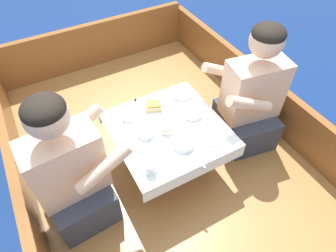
{
  "coord_description": "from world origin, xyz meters",
  "views": [
    {
      "loc": [
        -0.63,
        -1.14,
        2.17
      ],
      "look_at": [
        0.0,
        0.01,
        0.76
      ],
      "focal_mm": 32.0,
      "sensor_mm": 36.0,
      "label": 1
    }
  ],
  "objects": [
    {
      "name": "ground_plane",
      "position": [
        0.0,
        0.0,
        0.0
      ],
      "size": [
        60.0,
        60.0,
        0.0
      ],
      "primitive_type": "plane",
      "color": "navy"
    },
    {
      "name": "boat_deck",
      "position": [
        0.0,
        0.0,
        0.18
      ],
      "size": [
        1.96,
        3.02,
        0.35
      ],
      "primitive_type": "cube",
      "color": "#9E6B38",
      "rests_on": "ground_plane"
    },
    {
      "name": "gunwale_port",
      "position": [
        -0.95,
        0.0,
        0.54
      ],
      "size": [
        0.06,
        3.02,
        0.38
      ],
      "primitive_type": "cube",
      "color": "brown",
      "rests_on": "boat_deck"
    },
    {
      "name": "gunwale_starboard",
      "position": [
        0.95,
        0.0,
        0.54
      ],
      "size": [
        0.06,
        3.02,
        0.38
      ],
      "primitive_type": "cube",
      "color": "brown",
      "rests_on": "boat_deck"
    },
    {
      "name": "bow_coaming",
      "position": [
        0.0,
        1.48,
        0.57
      ],
      "size": [
        1.84,
        0.06,
        0.43
      ],
      "primitive_type": "cube",
      "color": "brown",
      "rests_on": "boat_deck"
    },
    {
      "name": "cockpit_table",
      "position": [
        0.0,
        0.01,
        0.7
      ],
      "size": [
        0.71,
        0.71,
        0.39
      ],
      "color": "#B2B2B7",
      "rests_on": "boat_deck"
    },
    {
      "name": "person_port",
      "position": [
        -0.65,
        -0.03,
        0.74
      ],
      "size": [
        0.54,
        0.47,
        0.96
      ],
      "rotation": [
        0.0,
        0.0,
        0.08
      ],
      "color": "#333847",
      "rests_on": "boat_deck"
    },
    {
      "name": "person_starboard",
      "position": [
        0.65,
        -0.03,
        0.75
      ],
      "size": [
        0.57,
        0.51,
        0.97
      ],
      "rotation": [
        0.0,
        0.0,
        2.98
      ],
      "color": "#333847",
      "rests_on": "boat_deck"
    },
    {
      "name": "plate_sandwich",
      "position": [
        0.0,
        0.21,
        0.75
      ],
      "size": [
        0.19,
        0.19,
        0.01
      ],
      "color": "white",
      "rests_on": "cockpit_table"
    },
    {
      "name": "plate_bread",
      "position": [
        0.21,
        -0.18,
        0.75
      ],
      "size": [
        0.19,
        0.19,
        0.01
      ],
      "color": "white",
      "rests_on": "cockpit_table"
    },
    {
      "name": "sandwich",
      "position": [
        0.0,
        0.21,
        0.77
      ],
      "size": [
        0.14,
        0.12,
        0.05
      ],
      "rotation": [
        0.0,
        0.0,
        -0.39
      ],
      "color": "#E0BC7F",
      "rests_on": "plate_sandwich"
    },
    {
      "name": "bowl_port_near",
      "position": [
        0.01,
        -0.17,
        0.76
      ],
      "size": [
        0.13,
        0.13,
        0.04
      ],
      "color": "white",
      "rests_on": "cockpit_table"
    },
    {
      "name": "bowl_starboard_near",
      "position": [
        0.25,
        0.25,
        0.76
      ],
      "size": [
        0.15,
        0.15,
        0.04
      ],
      "color": "white",
      "rests_on": "cockpit_table"
    },
    {
      "name": "bowl_center_far",
      "position": [
        -0.15,
        0.04,
        0.76
      ],
      "size": [
        0.12,
        0.12,
        0.04
      ],
      "color": "white",
      "rests_on": "cockpit_table"
    },
    {
      "name": "bowl_port_far",
      "position": [
        0.21,
        0.04,
        0.76
      ],
      "size": [
        0.13,
        0.13,
        0.04
      ],
      "color": "white",
      "rests_on": "cockpit_table"
    },
    {
      "name": "coffee_cup_port",
      "position": [
        -0.25,
        -0.24,
        0.78
      ],
      "size": [
        0.09,
        0.06,
        0.07
      ],
      "color": "white",
      "rests_on": "cockpit_table"
    },
    {
      "name": "coffee_cup_starboard",
      "position": [
        -0.19,
        0.22,
        0.78
      ],
      "size": [
        0.1,
        0.07,
        0.07
      ],
      "color": "white",
      "rests_on": "cockpit_table"
    },
    {
      "name": "tin_can",
      "position": [
        -0.03,
        -0.02,
        0.77
      ],
      "size": [
        0.07,
        0.07,
        0.05
      ],
      "color": "silver",
      "rests_on": "cockpit_table"
    },
    {
      "name": "utensil_knife_starboard",
      "position": [
        -0.17,
        -0.13,
        0.74
      ],
      "size": [
        0.06,
        0.17,
        0.0
      ],
      "rotation": [
        0.0,
        0.0,
        1.25
      ],
      "color": "silver",
      "rests_on": "cockpit_table"
    },
    {
      "name": "utensil_knife_port",
      "position": [
        -0.13,
        -0.06,
        0.74
      ],
      "size": [
        0.1,
        0.15,
        0.0
      ],
      "rotation": [
        0.0,
        0.0,
        2.15
      ],
      "color": "silver",
      "rests_on": "cockpit_table"
    },
    {
      "name": "utensil_fork_port",
      "position": [
        -0.11,
        0.32,
        0.74
      ],
      "size": [
        0.14,
        0.13,
        0.0
      ],
      "rotation": [
        0.0,
        0.0,
        0.73
      ],
      "color": "silver",
      "rests_on": "cockpit_table"
    },
    {
      "name": "utensil_spoon_port",
      "position": [
        0.01,
        -0.26,
        0.74
      ],
      "size": [
        0.06,
        0.17,
        0.01
      ],
      "rotation": [
        0.0,
        0.0,
        1.84
      ],
      "color": "silver",
      "rests_on": "cockpit_table"
    }
  ]
}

